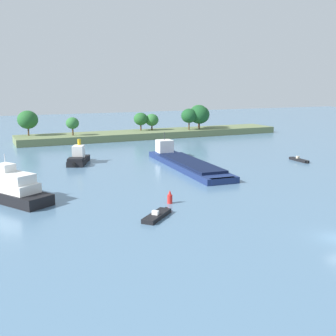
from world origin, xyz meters
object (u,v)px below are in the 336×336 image
Objects in this scene: small_motorboat at (157,216)px; channel_buoy_red at (170,198)px; tugboat at (78,158)px; fishing_skiff at (299,160)px; cargo_barge at (186,162)px.

small_motorboat is 2.72× the size of channel_buoy_red.
tugboat is 34.80m from channel_buoy_red.
tugboat is at bearing 98.14° from channel_buoy_red.
fishing_skiff is 3.02× the size of channel_buoy_red.
cargo_barge is at bearing 58.15° from channel_buoy_red.
fishing_skiff is at bearing -10.28° from cargo_barge.
small_motorboat is 0.17× the size of cargo_barge.
channel_buoy_red reaches higher than small_motorboat.
tugboat is at bearing 146.15° from cargo_barge.
small_motorboat is (0.77, -39.58, -0.95)m from tugboat.
channel_buoy_red is (-38.61, -17.45, 0.53)m from fishing_skiff.
tugboat reaches higher than channel_buoy_red.
cargo_barge reaches higher than small_motorboat.
cargo_barge reaches higher than tugboat.
cargo_barge is at bearing 56.69° from small_motorboat.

